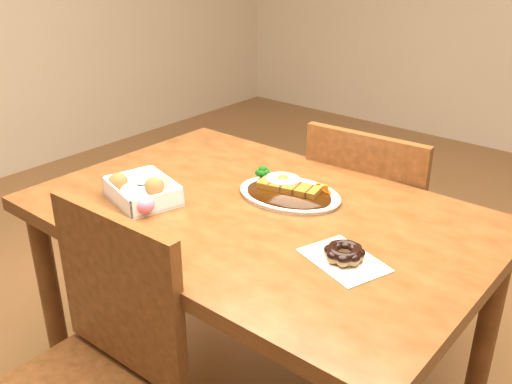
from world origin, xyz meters
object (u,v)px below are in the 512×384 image
Objects in this scene: pon_de_ring at (344,253)px; chair_far at (374,233)px; katsu_curry_plate at (289,191)px; donut_box at (141,190)px; table at (258,242)px.

chair_far is at bearing 111.28° from pon_de_ring.
katsu_curry_plate is 0.41m from donut_box.
chair_far is 0.72m from pon_de_ring.
pon_de_ring reaches higher than table.
chair_far is 2.75× the size of katsu_curry_plate.
donut_box is (-0.36, -0.69, 0.30)m from chair_far.
katsu_curry_plate reaches higher than table.
donut_box reaches higher than pon_de_ring.
table is 0.16m from katsu_curry_plate.
pon_de_ring is at bearing 7.76° from donut_box.
katsu_curry_plate is at bearing 77.34° from chair_far.
katsu_curry_plate is 0.36m from pon_de_ring.
pon_de_ring is (0.24, -0.61, 0.29)m from chair_far.
katsu_curry_plate is at bearing 147.21° from pon_de_ring.
table is at bearing -95.23° from katsu_curry_plate.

